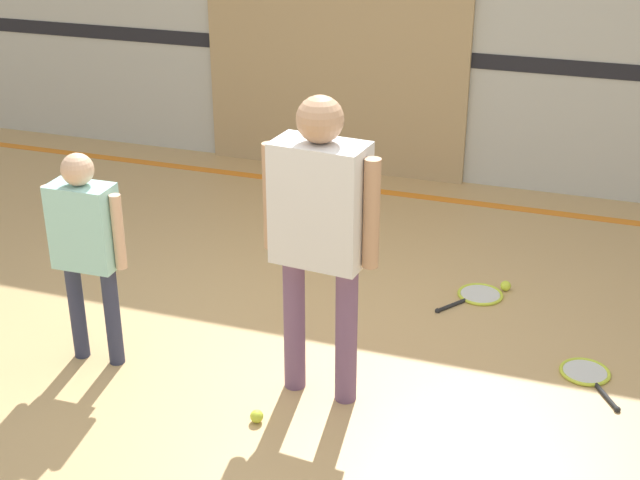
# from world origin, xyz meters

# --- Properties ---
(ground_plane) EXTENTS (16.00, 16.00, 0.00)m
(ground_plane) POSITION_xyz_m (0.00, 0.00, 0.00)
(ground_plane) COLOR tan
(wall_panel) EXTENTS (2.24, 0.05, 2.33)m
(wall_panel) POSITION_xyz_m (-0.85, 3.14, 1.16)
(wall_panel) COLOR tan
(wall_panel) RESTS_ON ground_plane
(floor_stripe) EXTENTS (14.40, 0.10, 0.01)m
(floor_stripe) POSITION_xyz_m (0.00, 2.74, 0.00)
(floor_stripe) COLOR orange
(floor_stripe) RESTS_ON ground_plane
(person_instructor) EXTENTS (0.60, 0.29, 1.58)m
(person_instructor) POSITION_xyz_m (0.14, -0.11, 0.98)
(person_instructor) COLOR #6B4C70
(person_instructor) RESTS_ON ground_plane
(person_student_left) EXTENTS (0.46, 0.19, 1.20)m
(person_student_left) POSITION_xyz_m (-1.12, -0.20, 0.74)
(person_student_left) COLOR #2D334C
(person_student_left) RESTS_ON ground_plane
(racket_spare_on_floor) EXTENTS (0.43, 0.51, 0.03)m
(racket_spare_on_floor) POSITION_xyz_m (0.73, 1.20, 0.01)
(racket_spare_on_floor) COLOR #C6D838
(racket_spare_on_floor) RESTS_ON ground_plane
(racket_second_spare) EXTENTS (0.38, 0.51, 0.03)m
(racket_second_spare) POSITION_xyz_m (1.44, 0.50, 0.01)
(racket_second_spare) COLOR #C6D838
(racket_second_spare) RESTS_ON ground_plane
(tennis_ball_near_instructor) EXTENTS (0.07, 0.07, 0.07)m
(tennis_ball_near_instructor) POSITION_xyz_m (-0.07, -0.45, 0.03)
(tennis_ball_near_instructor) COLOR #CCE038
(tennis_ball_near_instructor) RESTS_ON ground_plane
(tennis_ball_by_spare_racket) EXTENTS (0.07, 0.07, 0.07)m
(tennis_ball_by_spare_racket) POSITION_xyz_m (0.89, 1.34, 0.03)
(tennis_ball_by_spare_racket) COLOR #CCE038
(tennis_ball_by_spare_racket) RESTS_ON ground_plane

